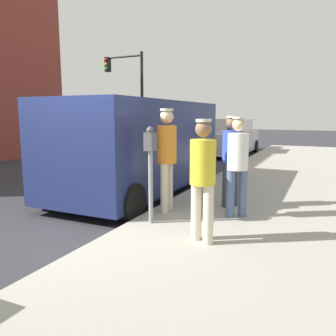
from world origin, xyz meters
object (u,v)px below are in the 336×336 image
(pedestrian_in_yellow, at_px, (203,173))
(pedestrian_in_white, at_px, (238,160))
(pedestrian_in_blue, at_px, (231,155))
(pedestrian_in_orange, at_px, (167,153))
(parking_meter_near, at_px, (150,158))
(parked_van, at_px, (141,144))
(traffic_light_corner, at_px, (129,84))
(parked_sedan_ahead, at_px, (230,139))
(parking_meter_far, at_px, (230,139))

(pedestrian_in_yellow, relative_size, pedestrian_in_white, 0.99)
(pedestrian_in_blue, bearing_deg, pedestrian_in_orange, -138.89)
(parking_meter_near, bearing_deg, parked_van, 122.54)
(parked_van, height_order, traffic_light_corner, traffic_light_corner)
(pedestrian_in_yellow, bearing_deg, parked_sedan_ahead, 103.07)
(parked_van, bearing_deg, parking_meter_near, -57.46)
(pedestrian_in_orange, xyz_separation_m, parked_van, (-1.45, 1.65, -0.04))
(pedestrian_in_yellow, xyz_separation_m, parked_van, (-2.50, 2.76, 0.07))
(pedestrian_in_orange, distance_m, parked_sedan_ahead, 10.27)
(parking_meter_near, relative_size, parked_sedan_ahead, 0.35)
(pedestrian_in_white, bearing_deg, parked_van, 151.15)
(parking_meter_far, relative_size, pedestrian_in_blue, 0.91)
(parked_van, bearing_deg, pedestrian_in_blue, -19.50)
(parking_meter_far, height_order, pedestrian_in_blue, pedestrian_in_blue)
(parking_meter_far, distance_m, pedestrian_in_yellow, 5.26)
(parking_meter_near, distance_m, pedestrian_in_orange, 0.70)
(parked_van, bearing_deg, parking_meter_far, 58.02)
(parking_meter_far, bearing_deg, pedestrian_in_blue, -74.87)
(parking_meter_near, relative_size, pedestrian_in_yellow, 0.93)
(parking_meter_near, xyz_separation_m, pedestrian_in_white, (1.15, 0.89, -0.08))
(pedestrian_in_yellow, xyz_separation_m, parked_sedan_ahead, (-2.61, 11.25, -0.34))
(traffic_light_corner, bearing_deg, pedestrian_in_yellow, -54.84)
(pedestrian_in_orange, xyz_separation_m, traffic_light_corner, (-7.66, 11.25, 2.32))
(parking_meter_far, distance_m, parked_sedan_ahead, 6.31)
(pedestrian_in_orange, relative_size, parked_van, 0.35)
(pedestrian_in_yellow, height_order, pedestrian_in_white, pedestrian_in_white)
(parking_meter_far, height_order, traffic_light_corner, traffic_light_corner)
(pedestrian_in_orange, distance_m, pedestrian_in_white, 1.22)
(pedestrian_in_yellow, distance_m, traffic_light_corner, 15.31)
(parking_meter_near, distance_m, parked_sedan_ahead, 10.96)
(parking_meter_far, bearing_deg, parked_sedan_ahead, 104.85)
(parking_meter_far, xyz_separation_m, parked_sedan_ahead, (-1.61, 6.08, -0.43))
(pedestrian_in_yellow, xyz_separation_m, pedestrian_in_orange, (-1.05, 1.11, 0.10))
(parking_meter_near, bearing_deg, pedestrian_in_white, 37.96)
(pedestrian_in_yellow, relative_size, parked_sedan_ahead, 0.37)
(parked_van, bearing_deg, pedestrian_in_yellow, -47.90)
(parking_meter_far, bearing_deg, parked_van, -121.98)
(traffic_light_corner, bearing_deg, pedestrian_in_white, -51.30)
(parking_meter_near, relative_size, traffic_light_corner, 0.29)
(pedestrian_in_orange, relative_size, parked_sedan_ahead, 0.41)
(parked_van, bearing_deg, pedestrian_in_white, -28.85)
(pedestrian_in_white, relative_size, pedestrian_in_blue, 0.99)
(parking_meter_near, distance_m, parked_van, 2.79)
(pedestrian_in_orange, bearing_deg, parking_meter_far, 89.28)
(parking_meter_near, distance_m, traffic_light_corner, 14.41)
(pedestrian_in_blue, relative_size, parked_sedan_ahead, 0.38)
(parking_meter_near, xyz_separation_m, parking_meter_far, (0.00, 4.75, 0.00))
(parking_meter_far, height_order, pedestrian_in_orange, pedestrian_in_orange)
(parking_meter_near, relative_size, pedestrian_in_white, 0.91)
(pedestrian_in_white, bearing_deg, parking_meter_far, 106.53)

